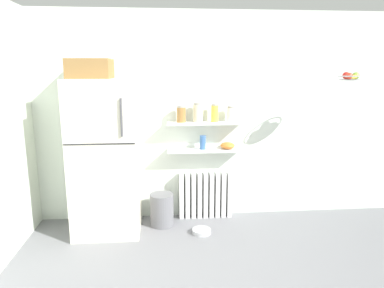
{
  "coord_description": "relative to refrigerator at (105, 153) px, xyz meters",
  "views": [
    {
      "loc": [
        -0.64,
        -2.35,
        1.91
      ],
      "look_at": [
        -0.3,
        1.6,
        1.05
      ],
      "focal_mm": 32.75,
      "sensor_mm": 36.0,
      "label": 1
    }
  ],
  "objects": [
    {
      "name": "ground_plane",
      "position": [
        1.31,
        -1.15,
        -0.95
      ],
      "size": [
        7.04,
        7.04,
        0.0
      ],
      "primitive_type": "plane",
      "color": "slate"
    },
    {
      "name": "hanging_fruit_basket",
      "position": [
        2.76,
        -0.24,
        0.87
      ],
      "size": [
        0.3,
        0.3,
        0.09
      ],
      "color": "#B2B2B7"
    },
    {
      "name": "storage_jar_0",
      "position": [
        0.9,
        0.24,
        0.41
      ],
      "size": [
        0.11,
        0.11,
        0.2
      ],
      "color": "olive",
      "rests_on": "wall_shelf_upper"
    },
    {
      "name": "storage_jar_1",
      "position": [
        1.11,
        0.24,
        0.43
      ],
      "size": [
        0.12,
        0.12,
        0.24
      ],
      "color": "beige",
      "rests_on": "wall_shelf_upper"
    },
    {
      "name": "wall_shelf_upper",
      "position": [
        1.21,
        0.24,
        0.3
      ],
      "size": [
        0.97,
        0.22,
        0.02
      ],
      "primitive_type": "cube",
      "color": "white"
    },
    {
      "name": "refrigerator",
      "position": [
        0.0,
        0.0,
        0.0
      ],
      "size": [
        0.76,
        0.72,
        2.01
      ],
      "color": "silver",
      "rests_on": "ground_plane"
    },
    {
      "name": "back_wall",
      "position": [
        1.31,
        0.4,
        0.35
      ],
      "size": [
        7.04,
        0.1,
        2.6
      ],
      "primitive_type": "cube",
      "color": "silver",
      "rests_on": "ground_plane"
    },
    {
      "name": "trash_bin",
      "position": [
        0.64,
        0.06,
        -0.75
      ],
      "size": [
        0.29,
        0.29,
        0.4
      ],
      "primitive_type": "cylinder",
      "color": "slate",
      "rests_on": "ground_plane"
    },
    {
      "name": "vase",
      "position": [
        1.17,
        0.24,
        0.06
      ],
      "size": [
        0.07,
        0.07,
        0.18
      ],
      "primitive_type": "cylinder",
      "color": "#38609E",
      "rests_on": "wall_shelf_lower"
    },
    {
      "name": "pet_food_bowl",
      "position": [
        1.11,
        -0.21,
        -0.92
      ],
      "size": [
        0.22,
        0.22,
        0.05
      ],
      "primitive_type": "cylinder",
      "color": "#B7B7BC",
      "rests_on": "ground_plane"
    },
    {
      "name": "storage_jar_2",
      "position": [
        1.31,
        0.24,
        0.42
      ],
      "size": [
        0.09,
        0.09,
        0.22
      ],
      "color": "yellow",
      "rests_on": "wall_shelf_upper"
    },
    {
      "name": "wall_shelf_lower",
      "position": [
        1.21,
        0.24,
        -0.04
      ],
      "size": [
        0.97,
        0.22,
        0.02
      ],
      "primitive_type": "cube",
      "color": "white"
    },
    {
      "name": "radiator",
      "position": [
        1.21,
        0.27,
        -0.65
      ],
      "size": [
        0.68,
        0.12,
        0.59
      ],
      "color": "white",
      "rests_on": "ground_plane"
    },
    {
      "name": "shelf_bowl",
      "position": [
        1.48,
        0.24,
        0.01
      ],
      "size": [
        0.18,
        0.18,
        0.08
      ],
      "primitive_type": "ellipsoid",
      "color": "orange",
      "rests_on": "wall_shelf_lower"
    },
    {
      "name": "storage_jar_3",
      "position": [
        1.52,
        0.24,
        0.41
      ],
      "size": [
        0.11,
        0.11,
        0.19
      ],
      "color": "silver",
      "rests_on": "wall_shelf_upper"
    }
  ]
}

